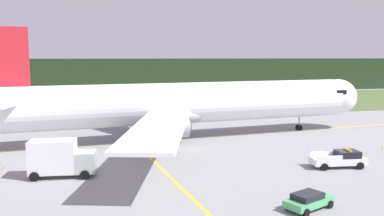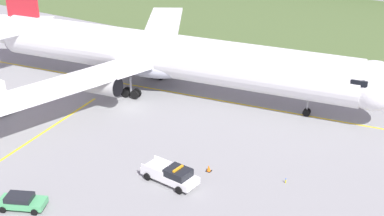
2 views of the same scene
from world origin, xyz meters
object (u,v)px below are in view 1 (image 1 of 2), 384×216
(apron_cone, at_px, (337,155))
(staff_car, at_px, (309,200))
(airliner, at_px, (183,104))
(ops_pickup_truck, at_px, (340,159))
(catering_truck, at_px, (60,158))

(apron_cone, bearing_deg, staff_car, -127.98)
(airliner, height_order, ops_pickup_truck, airliner)
(ops_pickup_truck, distance_m, catering_truck, 28.70)
(airliner, bearing_deg, apron_cone, -43.42)
(airliner, distance_m, apron_cone, 21.81)
(airliner, distance_m, ops_pickup_truck, 23.13)
(catering_truck, bearing_deg, staff_car, -32.95)
(ops_pickup_truck, height_order, staff_car, ops_pickup_truck)
(apron_cone, bearing_deg, airliner, 136.58)
(ops_pickup_truck, bearing_deg, apron_cone, 62.03)
(ops_pickup_truck, xyz_separation_m, catering_truck, (-28.59, 2.39, 0.99))
(staff_car, relative_size, apron_cone, 6.77)
(staff_car, height_order, apron_cone, staff_car)
(catering_truck, distance_m, staff_car, 23.40)
(ops_pickup_truck, relative_size, apron_cone, 8.88)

